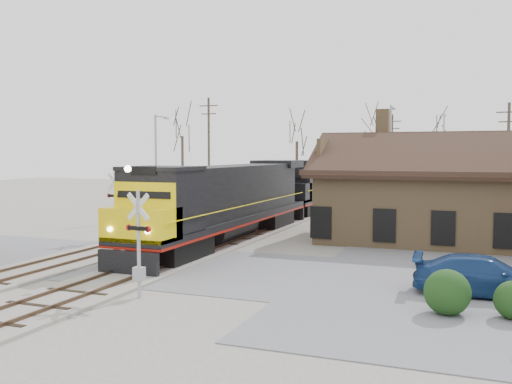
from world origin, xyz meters
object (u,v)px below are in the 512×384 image
locomotive_lead (224,201)px  locomotive_trailing (319,183)px  depot (447,201)px  parked_car (485,276)px

locomotive_lead → locomotive_trailing: size_ratio=1.00×
depot → parked_car: bearing=-81.4°
depot → locomotive_lead: size_ratio=0.73×
depot → parked_car: (1.93, -12.79, -1.67)m
depot → locomotive_trailing: 20.09m
depot → parked_car: 13.04m
parked_car → locomotive_lead: bearing=57.8°
locomotive_lead → parked_car: 16.06m
locomotive_trailing → parked_car: size_ratio=4.11×
locomotive_lead → parked_car: size_ratio=4.11×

